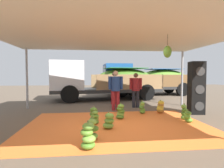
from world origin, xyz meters
TOP-DOWN VIEW (x-y plane):
  - ground_plane at (0.00, 3.00)m, footprint 40.00×40.00m
  - tarp_orange at (0.00, 0.00)m, footprint 5.61×4.03m
  - tent_canopy at (0.01, -0.09)m, footprint 8.00×7.00m
  - banana_bunch_0 at (1.23, 1.55)m, footprint 0.32×0.32m
  - banana_bunch_1 at (-0.76, -1.14)m, footprint 0.36×0.36m
  - banana_bunch_2 at (2.01, 1.59)m, footprint 0.42×0.42m
  - banana_bunch_3 at (-0.30, -0.33)m, footprint 0.42×0.41m
  - banana_bunch_4 at (0.22, 0.78)m, footprint 0.39×0.40m
  - banana_bunch_5 at (-0.86, -1.73)m, footprint 0.40×0.40m
  - banana_bunch_6 at (2.35, 0.07)m, footprint 0.37×0.34m
  - banana_bunch_7 at (-0.71, 0.59)m, footprint 0.41×0.44m
  - banana_bunch_8 at (2.41, 0.43)m, footprint 0.30×0.32m
  - banana_bunch_9 at (-0.71, 0.20)m, footprint 0.38×0.36m
  - cargo_truck_main at (-0.05, 6.10)m, footprint 7.01×3.32m
  - cargo_truck_far at (3.43, 8.36)m, footprint 7.01×2.75m
  - worker_0 at (1.30, 2.97)m, footprint 0.61×0.37m
  - worker_1 at (0.40, 4.10)m, footprint 0.64×0.39m
  - worker_2 at (0.26, 2.40)m, footprint 0.64×0.39m
  - speaker_stack at (3.38, 1.33)m, footprint 0.60×0.57m

SIDE VIEW (x-z plane):
  - ground_plane at x=0.00m, z-range 0.00..0.00m
  - tarp_orange at x=0.00m, z-range 0.00..0.01m
  - banana_bunch_6 at x=2.35m, z-range -0.03..0.39m
  - banana_bunch_9 at x=-0.71m, z-range -0.03..0.44m
  - banana_bunch_3 at x=-0.30m, z-range -0.02..0.46m
  - banana_bunch_7 at x=-0.71m, z-range -0.03..0.48m
  - banana_bunch_1 at x=-0.76m, z-range -0.04..0.50m
  - banana_bunch_0 at x=1.23m, z-range -0.03..0.50m
  - banana_bunch_2 at x=2.01m, z-range -0.02..0.52m
  - banana_bunch_4 at x=0.22m, z-range -0.03..0.54m
  - banana_bunch_8 at x=2.41m, z-range -0.03..0.54m
  - banana_bunch_5 at x=-0.86m, z-range -0.03..0.56m
  - worker_0 at x=1.30m, z-range 0.14..1.80m
  - worker_1 at x=0.40m, z-range 0.15..1.89m
  - worker_2 at x=0.26m, z-range 0.15..1.91m
  - speaker_stack at x=3.38m, z-range 0.00..2.10m
  - cargo_truck_main at x=-0.05m, z-range 0.06..2.46m
  - cargo_truck_far at x=3.43m, z-range 0.06..2.46m
  - tent_canopy at x=0.01m, z-range 1.34..4.18m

